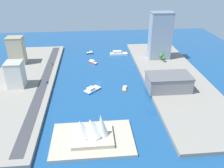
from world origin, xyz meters
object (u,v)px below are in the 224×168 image
opera_landmark (91,130)px  ferry_white_commuter (118,53)px  taxi_yellow_cab (51,64)px  tower_tall_glass (160,36)px  water_taxi_orange (125,88)px  office_block_beige (17,50)px  tugboat_red (93,62)px  hatchback_blue (47,82)px  patrol_launch_navy (90,53)px  warehouse_low_gray (168,82)px  catamaran_blue (92,89)px  traffic_light_waterfront (48,81)px  hotel_broad_white (16,74)px

opera_landmark → ferry_white_commuter: bearing=-103.1°
taxi_yellow_cab → opera_landmark: size_ratio=0.17×
ferry_white_commuter → tower_tall_glass: size_ratio=0.44×
water_taxi_orange → office_block_beige: 148.98m
tugboat_red → taxi_yellow_cab: bearing=9.1°
ferry_white_commuter → hatchback_blue: size_ratio=5.86×
patrol_launch_navy → opera_landmark: size_ratio=0.35×
warehouse_low_gray → taxi_yellow_cab: (127.93, -76.93, -6.99)m
ferry_white_commuter → tower_tall_glass: bearing=154.2°
catamaran_blue → tugboat_red: bearing=-91.7°
ferry_white_commuter → warehouse_low_gray: size_ratio=0.60×
patrol_launch_navy → tower_tall_glass: 103.99m
hatchback_blue → traffic_light_waterfront: 5.41m
ferry_white_commuter → warehouse_low_gray: bearing=108.6°
ferry_white_commuter → opera_landmark: (41.63, 179.02, 7.53)m
ferry_white_commuter → tugboat_red: bearing=35.4°
hotel_broad_white → tugboat_red: bearing=-141.1°
catamaran_blue → taxi_yellow_cab: bearing=-53.2°
taxi_yellow_cab → ferry_white_commuter: bearing=-158.7°
ferry_white_commuter → opera_landmark: size_ratio=0.87×
patrol_launch_navy → tower_tall_glass: size_ratio=0.18×
tower_tall_glass → taxi_yellow_cab: size_ratio=11.70×
patrol_launch_navy → ferry_white_commuter: bearing=167.0°
tugboat_red → water_taxi_orange: bearing=113.3°
patrol_launch_navy → opera_landmark: bearing=89.8°
traffic_light_waterfront → hotel_broad_white: bearing=2.5°
hatchback_blue → warehouse_low_gray: bearing=168.5°
tower_tall_glass → opera_landmark: 181.66m
tugboat_red → warehouse_low_gray: warehouse_low_gray is taller
catamaran_blue → water_taxi_orange: size_ratio=1.59×
hatchback_blue → tower_tall_glass: bearing=-156.3°
tugboat_red → catamaran_blue: size_ratio=0.68×
ferry_white_commuter → hatchback_blue: 123.50m
office_block_beige → hotel_broad_white: bearing=103.1°
opera_landmark → tugboat_red: bearing=-91.5°
hotel_broad_white → hatchback_blue: 32.21m
tugboat_red → opera_landmark: opera_landmark is taller
hotel_broad_white → opera_landmark: 116.29m
water_taxi_orange → warehouse_low_gray: size_ratio=0.28×
catamaran_blue → hotel_broad_white: bearing=-8.3°
catamaran_blue → office_block_beige: bearing=-39.2°
traffic_light_waterfront → opera_landmark: bearing=116.4°
taxi_yellow_cab → water_taxi_orange: bearing=141.8°
hatchback_blue → patrol_launch_navy: bearing=-116.3°
traffic_light_waterfront → ferry_white_commuter: bearing=-133.8°
ferry_white_commuter → patrol_launch_navy: bearing=-13.0°
tugboat_red → catamaran_blue: (2.20, 75.75, 0.01)m
catamaran_blue → water_taxi_orange: bearing=-179.1°
patrol_launch_navy → tugboat_red: bearing=95.2°
tugboat_red → water_taxi_orange: size_ratio=1.09×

